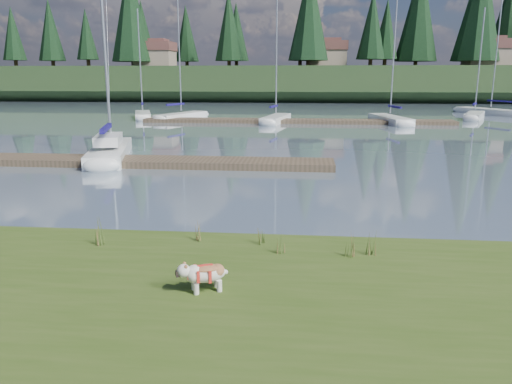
# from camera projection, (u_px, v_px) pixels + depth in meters

# --- Properties ---
(ground) EXTENTS (200.00, 200.00, 0.00)m
(ground) POSITION_uv_depth(u_px,v_px,m) (273.00, 123.00, 42.33)
(ground) COLOR gray
(ground) RESTS_ON ground
(bank) EXTENTS (60.00, 9.00, 0.35)m
(bank) POSITION_uv_depth(u_px,v_px,m) (119.00, 335.00, 7.40)
(bank) COLOR #3A4E1A
(bank) RESTS_ON ground
(ridge) EXTENTS (200.00, 20.00, 5.00)m
(ridge) POSITION_uv_depth(u_px,v_px,m) (289.00, 84.00, 83.42)
(ridge) COLOR black
(ridge) RESTS_ON ground
(bulldog) EXTENTS (0.88, 0.58, 0.52)m
(bulldog) POSITION_uv_depth(u_px,v_px,m) (205.00, 273.00, 8.44)
(bulldog) COLOR silver
(bulldog) RESTS_ON bank
(sailboat_main) EXTENTS (3.64, 8.10, 11.56)m
(sailboat_main) POSITION_uv_depth(u_px,v_px,m) (111.00, 148.00, 24.81)
(sailboat_main) COLOR white
(sailboat_main) RESTS_ON ground
(dock_near) EXTENTS (16.00, 2.00, 0.30)m
(dock_near) POSITION_uv_depth(u_px,v_px,m) (154.00, 162.00, 22.32)
(dock_near) COLOR #4C3D2C
(dock_near) RESTS_ON ground
(dock_far) EXTENTS (26.00, 2.20, 0.30)m
(dock_far) POSITION_uv_depth(u_px,v_px,m) (297.00, 121.00, 42.10)
(dock_far) COLOR #4C3D2C
(dock_far) RESTS_ON ground
(sailboat_bg_0) EXTENTS (3.38, 6.75, 9.84)m
(sailboat_bg_0) POSITION_uv_depth(u_px,v_px,m) (143.00, 114.00, 47.05)
(sailboat_bg_0) COLOR white
(sailboat_bg_0) RESTS_ON ground
(sailboat_bg_1) EXTENTS (4.01, 7.45, 11.13)m
(sailboat_bg_1) POSITION_uv_depth(u_px,v_px,m) (185.00, 115.00, 46.03)
(sailboat_bg_1) COLOR white
(sailboat_bg_1) RESTS_ON ground
(sailboat_bg_2) EXTENTS (2.51, 7.16, 10.67)m
(sailboat_bg_2) POSITION_uv_depth(u_px,v_px,m) (277.00, 118.00, 43.16)
(sailboat_bg_2) COLOR white
(sailboat_bg_2) RESTS_ON ground
(sailboat_bg_3) EXTENTS (3.03, 7.98, 11.52)m
(sailboat_bg_3) POSITION_uv_depth(u_px,v_px,m) (387.00, 118.00, 42.80)
(sailboat_bg_3) COLOR white
(sailboat_bg_3) RESTS_ON ground
(sailboat_bg_4) EXTENTS (3.73, 6.58, 9.88)m
(sailboat_bg_4) POSITION_uv_depth(u_px,v_px,m) (475.00, 115.00, 46.55)
(sailboat_bg_4) COLOR white
(sailboat_bg_4) RESTS_ON ground
(sailboat_bg_5) EXTENTS (5.72, 8.64, 12.57)m
(sailboat_bg_5) POSITION_uv_depth(u_px,v_px,m) (484.00, 111.00, 51.86)
(sailboat_bg_5) COLOR white
(sailboat_bg_5) RESTS_ON ground
(weed_0) EXTENTS (0.17, 0.14, 0.51)m
(weed_0) POSITION_uv_depth(u_px,v_px,m) (198.00, 232.00, 11.02)
(weed_0) COLOR #475B23
(weed_0) RESTS_ON bank
(weed_1) EXTENTS (0.17, 0.14, 0.45)m
(weed_1) POSITION_uv_depth(u_px,v_px,m) (262.00, 235.00, 10.85)
(weed_1) COLOR #475B23
(weed_1) RESTS_ON bank
(weed_2) EXTENTS (0.17, 0.14, 0.55)m
(weed_2) POSITION_uv_depth(u_px,v_px,m) (350.00, 246.00, 10.05)
(weed_2) COLOR #475B23
(weed_2) RESTS_ON bank
(weed_3) EXTENTS (0.17, 0.14, 0.64)m
(weed_3) POSITION_uv_depth(u_px,v_px,m) (98.00, 233.00, 10.78)
(weed_3) COLOR #475B23
(weed_3) RESTS_ON bank
(weed_4) EXTENTS (0.17, 0.14, 0.42)m
(weed_4) POSITION_uv_depth(u_px,v_px,m) (280.00, 245.00, 10.30)
(weed_4) COLOR #475B23
(weed_4) RESTS_ON bank
(weed_5) EXTENTS (0.17, 0.14, 0.63)m
(weed_5) POSITION_uv_depth(u_px,v_px,m) (371.00, 242.00, 10.17)
(weed_5) COLOR #475B23
(weed_5) RESTS_ON bank
(mud_lip) EXTENTS (60.00, 0.50, 0.14)m
(mud_lip) POSITION_uv_depth(u_px,v_px,m) (187.00, 244.00, 11.69)
(mud_lip) COLOR #33281C
(mud_lip) RESTS_ON ground
(conifer_1) EXTENTS (4.40, 4.40, 11.30)m
(conifer_1) POSITION_uv_depth(u_px,v_px,m) (50.00, 30.00, 83.23)
(conifer_1) COLOR #382619
(conifer_1) RESTS_ON ridge
(conifer_2) EXTENTS (6.60, 6.60, 16.05)m
(conifer_2) POSITION_uv_depth(u_px,v_px,m) (130.00, 12.00, 78.40)
(conifer_2) COLOR #382619
(conifer_2) RESTS_ON ridge
(conifer_3) EXTENTS (4.84, 4.84, 12.25)m
(conifer_3) POSITION_uv_depth(u_px,v_px,m) (229.00, 26.00, 81.28)
(conifer_3) COLOR #382619
(conifer_3) RESTS_ON ridge
(conifer_4) EXTENTS (6.16, 6.16, 15.10)m
(conifer_4) POSITION_uv_depth(u_px,v_px,m) (309.00, 12.00, 73.93)
(conifer_4) COLOR #382619
(conifer_4) RESTS_ON ridge
(conifer_5) EXTENTS (3.96, 3.96, 10.35)m
(conifer_5) POSITION_uv_depth(u_px,v_px,m) (386.00, 29.00, 77.20)
(conifer_5) COLOR #382619
(conifer_5) RESTS_ON ridge
(conifer_6) EXTENTS (7.04, 7.04, 17.00)m
(conifer_6) POSITION_uv_depth(u_px,v_px,m) (480.00, 5.00, 73.32)
(conifer_6) COLOR #382619
(conifer_6) RESTS_ON ridge
(house_0) EXTENTS (6.30, 5.30, 4.65)m
(house_0) POSITION_uv_depth(u_px,v_px,m) (155.00, 54.00, 81.48)
(house_0) COLOR gray
(house_0) RESTS_ON ridge
(house_1) EXTENTS (6.30, 5.30, 4.65)m
(house_1) POSITION_uv_depth(u_px,v_px,m) (327.00, 53.00, 79.82)
(house_1) COLOR gray
(house_1) RESTS_ON ridge
(house_2) EXTENTS (6.30, 5.30, 4.65)m
(house_2) POSITION_uv_depth(u_px,v_px,m) (487.00, 52.00, 75.62)
(house_2) COLOR gray
(house_2) RESTS_ON ridge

